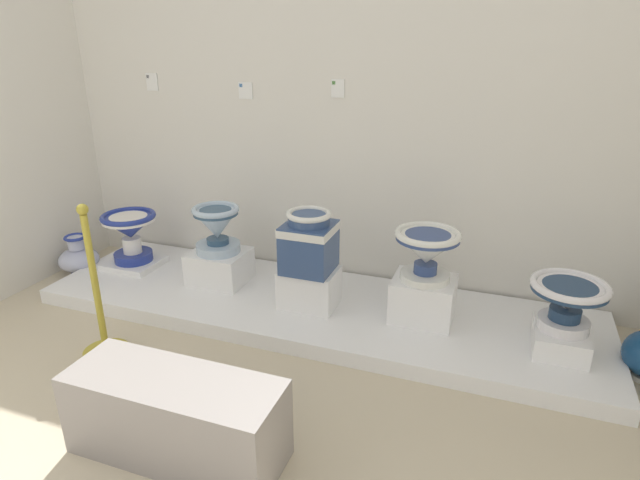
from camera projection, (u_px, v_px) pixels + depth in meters
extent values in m
cube|color=silver|center=(343.00, 65.00, 3.56)|extent=(4.59, 0.06, 3.22)
cube|color=white|center=(314.00, 307.00, 3.62)|extent=(3.78, 1.04, 0.10)
cube|color=white|center=(135.00, 263.00, 4.14)|extent=(0.39, 0.36, 0.05)
cylinder|color=navy|center=(134.00, 256.00, 4.12)|extent=(0.29, 0.29, 0.07)
cylinder|color=white|center=(132.00, 245.00, 4.08)|extent=(0.14, 0.14, 0.12)
cone|color=navy|center=(130.00, 227.00, 4.03)|extent=(0.40, 0.40, 0.17)
cylinder|color=white|center=(128.00, 219.00, 4.01)|extent=(0.39, 0.39, 0.03)
torus|color=navy|center=(128.00, 216.00, 4.00)|extent=(0.41, 0.41, 0.04)
cylinder|color=white|center=(128.00, 217.00, 4.00)|extent=(0.28, 0.28, 0.01)
cube|color=white|center=(220.00, 266.00, 3.85)|extent=(0.40, 0.35, 0.23)
cylinder|color=silver|center=(218.00, 247.00, 3.80)|extent=(0.32, 0.32, 0.06)
cylinder|color=#304F6E|center=(218.00, 241.00, 3.78)|extent=(0.16, 0.16, 0.04)
cone|color=silver|center=(217.00, 224.00, 3.73)|extent=(0.32, 0.32, 0.21)
cylinder|color=#304F6E|center=(216.00, 212.00, 3.70)|extent=(0.31, 0.31, 0.03)
torus|color=silver|center=(215.00, 210.00, 3.70)|extent=(0.34, 0.34, 0.04)
cylinder|color=#304F6E|center=(215.00, 210.00, 3.70)|extent=(0.22, 0.22, 0.01)
cube|color=white|center=(309.00, 287.00, 3.50)|extent=(0.37, 0.28, 0.26)
cube|color=#344C79|center=(309.00, 247.00, 3.39)|extent=(0.31, 0.32, 0.32)
cube|color=white|center=(309.00, 229.00, 3.35)|extent=(0.32, 0.32, 0.05)
cylinder|color=#344C79|center=(309.00, 219.00, 3.32)|extent=(0.27, 0.27, 0.07)
torus|color=white|center=(309.00, 214.00, 3.31)|extent=(0.29, 0.29, 0.04)
cube|color=white|center=(423.00, 299.00, 3.33)|extent=(0.38, 0.33, 0.28)
cylinder|color=white|center=(425.00, 276.00, 3.27)|extent=(0.31, 0.31, 0.04)
cylinder|color=navy|center=(425.00, 268.00, 3.25)|extent=(0.14, 0.14, 0.06)
cone|color=white|center=(427.00, 249.00, 3.20)|extent=(0.39, 0.39, 0.19)
cylinder|color=navy|center=(428.00, 237.00, 3.18)|extent=(0.39, 0.39, 0.03)
torus|color=white|center=(428.00, 234.00, 3.17)|extent=(0.40, 0.40, 0.04)
cylinder|color=navy|center=(428.00, 235.00, 3.17)|extent=(0.28, 0.28, 0.01)
cube|color=white|center=(560.00, 339.00, 3.02)|extent=(0.29, 0.37, 0.14)
cylinder|color=white|center=(563.00, 324.00, 2.98)|extent=(0.28, 0.28, 0.06)
cylinder|color=navy|center=(565.00, 314.00, 2.96)|extent=(0.17, 0.17, 0.06)
cone|color=white|center=(568.00, 297.00, 2.92)|extent=(0.41, 0.41, 0.14)
cylinder|color=navy|center=(570.00, 289.00, 2.90)|extent=(0.41, 0.41, 0.03)
torus|color=white|center=(570.00, 286.00, 2.89)|extent=(0.42, 0.42, 0.04)
cylinder|color=navy|center=(570.00, 286.00, 2.89)|extent=(0.29, 0.29, 0.01)
cube|color=white|center=(152.00, 82.00, 4.07)|extent=(0.10, 0.01, 0.13)
cube|color=slate|center=(148.00, 77.00, 4.06)|extent=(0.02, 0.01, 0.02)
cube|color=white|center=(246.00, 91.00, 3.83)|extent=(0.11, 0.01, 0.12)
cube|color=#386BAD|center=(241.00, 85.00, 3.82)|extent=(0.02, 0.01, 0.02)
cube|color=white|center=(338.00, 88.00, 3.59)|extent=(0.09, 0.01, 0.12)
cube|color=#5B9E4C|center=(334.00, 83.00, 3.58)|extent=(0.02, 0.01, 0.02)
cylinder|color=navy|center=(81.00, 272.00, 4.25)|extent=(0.14, 0.14, 0.03)
ellipsoid|color=silver|center=(79.00, 260.00, 4.21)|extent=(0.31, 0.31, 0.19)
cylinder|color=silver|center=(76.00, 243.00, 4.16)|extent=(0.13, 0.13, 0.10)
torus|color=navy|center=(75.00, 237.00, 4.14)|extent=(0.17, 0.17, 0.02)
cylinder|color=gold|center=(107.00, 351.00, 3.18)|extent=(0.27, 0.27, 0.02)
cylinder|color=gold|center=(95.00, 286.00, 3.02)|extent=(0.04, 0.04, 0.86)
sphere|color=gold|center=(82.00, 209.00, 2.86)|extent=(0.06, 0.06, 0.06)
cube|color=gray|center=(176.00, 417.00, 2.36)|extent=(0.98, 0.36, 0.40)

